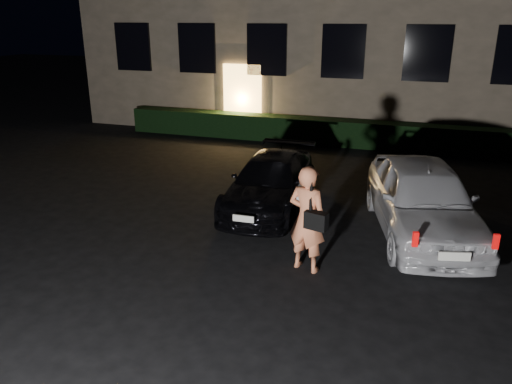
% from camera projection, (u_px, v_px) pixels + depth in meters
% --- Properties ---
extents(ground, '(80.00, 80.00, 0.00)m').
position_uv_depth(ground, '(214.00, 310.00, 7.41)').
color(ground, black).
rests_on(ground, ground).
extents(hedge, '(15.00, 0.70, 0.85)m').
position_uv_depth(hedge, '(337.00, 132.00, 16.65)').
color(hedge, black).
rests_on(hedge, ground).
extents(sedan, '(1.81, 4.06, 1.14)m').
position_uv_depth(sedan, '(271.00, 182.00, 11.24)').
color(sedan, black).
rests_on(sedan, ground).
extents(hatch, '(2.77, 4.64, 1.48)m').
position_uv_depth(hatch, '(423.00, 198.00, 9.76)').
color(hatch, silver).
rests_on(hatch, ground).
extents(man, '(0.78, 0.61, 1.85)m').
position_uv_depth(man, '(307.00, 219.00, 8.30)').
color(man, '#E17C51').
rests_on(man, ground).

